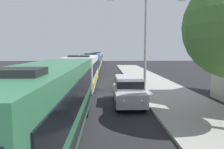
% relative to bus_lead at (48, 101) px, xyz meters
% --- Properties ---
extents(bus_lead, '(2.58, 11.50, 3.21)m').
position_rel_bus_lead_xyz_m(bus_lead, '(0.00, 0.00, 0.00)').
color(bus_lead, '#33724C').
rests_on(bus_lead, ground_plane).
extents(bus_second_in_line, '(2.58, 11.99, 3.21)m').
position_rel_bus_lead_xyz_m(bus_second_in_line, '(0.00, 13.12, 0.00)').
color(bus_second_in_line, silver).
rests_on(bus_second_in_line, ground_plane).
extents(bus_middle, '(2.58, 10.72, 3.21)m').
position_rel_bus_lead_xyz_m(bus_middle, '(-0.00, 26.18, -0.00)').
color(bus_middle, '#284C8C').
rests_on(bus_middle, ground_plane).
extents(bus_fourth_in_line, '(2.58, 11.70, 3.21)m').
position_rel_bus_lead_xyz_m(bus_fourth_in_line, '(0.00, 38.93, 0.00)').
color(bus_fourth_in_line, silver).
rests_on(bus_fourth_in_line, ground_plane).
extents(bus_rear, '(2.58, 11.09, 3.21)m').
position_rel_bus_lead_xyz_m(bus_rear, '(-0.00, 51.98, -0.00)').
color(bus_rear, '#33724C').
rests_on(bus_rear, ground_plane).
extents(bus_tail_end, '(2.58, 10.98, 3.21)m').
position_rel_bus_lead_xyz_m(bus_tail_end, '(-0.00, 64.33, -0.00)').
color(bus_tail_end, silver).
rests_on(bus_tail_end, ground_plane).
extents(white_suv, '(1.86, 4.59, 1.90)m').
position_rel_bus_lead_xyz_m(white_suv, '(3.70, 5.65, -0.66)').
color(white_suv, '#B7B7BC').
rests_on(white_suv, ground_plane).
extents(streetlamp_mid, '(6.16, 0.28, 7.71)m').
position_rel_bus_lead_xyz_m(streetlamp_mid, '(5.40, 8.79, 3.24)').
color(streetlamp_mid, gray).
rests_on(streetlamp_mid, sidewalk).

